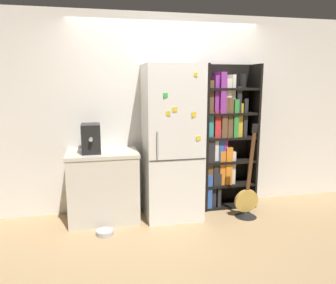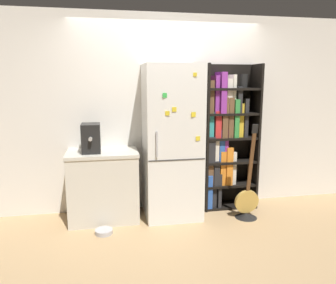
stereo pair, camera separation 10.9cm
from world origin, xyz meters
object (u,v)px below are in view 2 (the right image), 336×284
at_px(refrigerator, 172,142).
at_px(bookshelf, 224,138).
at_px(espresso_machine, 91,138).
at_px(guitar, 247,205).
at_px(pet_bowl, 104,231).

height_order(refrigerator, bookshelf, bookshelf).
bearing_deg(espresso_machine, bookshelf, 5.46).
bearing_deg(bookshelf, refrigerator, -167.37).
distance_m(bookshelf, guitar, 0.93).
bearing_deg(pet_bowl, guitar, 3.66).
xyz_separation_m(espresso_machine, pet_bowl, (0.12, -0.41, -1.03)).
distance_m(refrigerator, pet_bowl, 1.35).
bearing_deg(pet_bowl, espresso_machine, 106.09).
relative_size(refrigerator, pet_bowl, 9.52).
relative_size(bookshelf, guitar, 1.59).
bearing_deg(espresso_machine, refrigerator, -0.12).
height_order(espresso_machine, guitar, guitar).
bearing_deg(refrigerator, bookshelf, 12.63).
bearing_deg(guitar, bookshelf, 109.63).
relative_size(espresso_machine, guitar, 0.28).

